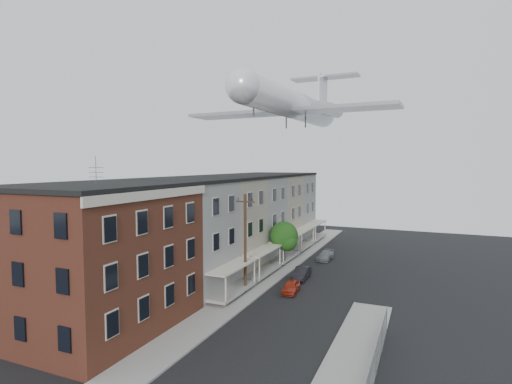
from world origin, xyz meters
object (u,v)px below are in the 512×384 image
car_near (291,287)px  car_far (325,256)px  utility_pole (245,242)px  car_mid (302,273)px  street_tree (285,237)px  airplane (295,105)px

car_near → car_far: (0.00, 13.39, -0.01)m
utility_pole → car_mid: bearing=60.8°
street_tree → car_mid: 5.65m
street_tree → car_mid: street_tree is taller
car_far → airplane: airplane is taller
car_mid → street_tree: bearing=127.0°
street_tree → airplane: airplane is taller
utility_pole → street_tree: (0.33, 9.92, -1.22)m
street_tree → car_near: (3.47, -8.25, -2.91)m
street_tree → airplane: bearing=-37.5°
car_far → airplane: bearing=-104.2°
street_tree → utility_pole: bearing=-91.9°
car_mid → utility_pole: bearing=-122.1°
airplane → car_near: bearing=-74.0°
utility_pole → car_far: size_ratio=2.45×
street_tree → car_mid: (3.13, -3.75, -2.85)m
utility_pole → street_tree: size_ratio=1.73×
car_mid → car_far: car_mid is taller
street_tree → car_near: street_tree is taller
car_near → airplane: 18.93m
street_tree → car_far: (3.47, 5.14, -2.92)m
car_near → car_far: size_ratio=0.87×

